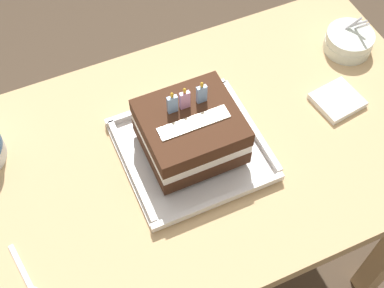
# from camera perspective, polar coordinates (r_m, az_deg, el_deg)

# --- Properties ---
(ground_plane) EXTENTS (8.00, 8.00, 0.00)m
(ground_plane) POSITION_cam_1_polar(r_m,az_deg,el_deg) (1.76, -0.10, -14.29)
(ground_plane) COLOR #4C3D2D
(dining_table) EXTENTS (1.12, 0.63, 0.76)m
(dining_table) POSITION_cam_1_polar(r_m,az_deg,el_deg) (1.19, -0.14, -4.20)
(dining_table) COLOR tan
(dining_table) RESTS_ON ground_plane
(foil_tray) EXTENTS (0.28, 0.28, 0.02)m
(foil_tray) POSITION_cam_1_polar(r_m,az_deg,el_deg) (1.07, 0.15, -0.70)
(foil_tray) COLOR silver
(foil_tray) RESTS_ON dining_table
(birthday_cake) EXTENTS (0.19, 0.17, 0.15)m
(birthday_cake) POSITION_cam_1_polar(r_m,az_deg,el_deg) (1.02, 0.16, 1.34)
(birthday_cake) COLOR #412516
(birthday_cake) RESTS_ON foil_tray
(bowl_stack) EXTENTS (0.11, 0.11, 0.10)m
(bowl_stack) POSITION_cam_1_polar(r_m,az_deg,el_deg) (1.30, 16.79, 10.72)
(bowl_stack) COLOR silver
(bowl_stack) RESTS_ON dining_table
(serving_spoon_near_tray) EXTENTS (0.04, 0.13, 0.01)m
(serving_spoon_near_tray) POSITION_cam_1_polar(r_m,az_deg,el_deg) (0.99, -17.22, -14.80)
(serving_spoon_near_tray) COLOR silver
(serving_spoon_near_tray) RESTS_ON dining_table
(napkin_pile) EXTENTS (0.11, 0.10, 0.01)m
(napkin_pile) POSITION_cam_1_polar(r_m,az_deg,el_deg) (1.19, 15.63, 4.63)
(napkin_pile) COLOR white
(napkin_pile) RESTS_ON dining_table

